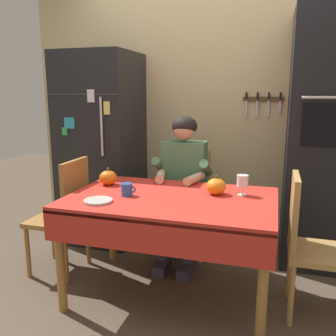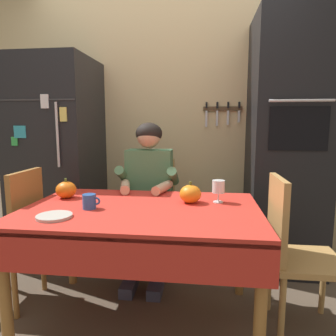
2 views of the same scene
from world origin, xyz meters
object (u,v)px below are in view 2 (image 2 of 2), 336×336
(refrigerator, at_px, (58,161))
(wall_oven, at_px, (287,146))
(coffee_mug, at_px, (90,201))
(pumpkin_medium, at_px, (66,190))
(serving_tray, at_px, (54,216))
(seated_person, at_px, (148,187))
(pumpkin_large, at_px, (190,194))
(chair_behind_person, at_px, (152,208))
(dining_table, at_px, (141,222))
(chair_left_side, at_px, (15,232))
(wine_glass, at_px, (218,187))
(chair_right_side, at_px, (293,248))

(refrigerator, distance_m, wall_oven, 2.01)
(coffee_mug, bearing_deg, refrigerator, 125.18)
(pumpkin_medium, height_order, serving_tray, pumpkin_medium)
(seated_person, bearing_deg, pumpkin_medium, -138.87)
(coffee_mug, xyz_separation_m, pumpkin_large, (0.58, 0.21, 0.01))
(wall_oven, distance_m, chair_behind_person, 1.25)
(dining_table, bearing_deg, pumpkin_large, 29.63)
(wall_oven, relative_size, pumpkin_large, 15.29)
(chair_behind_person, xyz_separation_m, serving_tray, (-0.35, -1.03, 0.24))
(seated_person, xyz_separation_m, coffee_mug, (-0.23, -0.65, 0.05))
(coffee_mug, bearing_deg, pumpkin_large, 19.62)
(wall_oven, bearing_deg, chair_left_side, -157.66)
(dining_table, bearing_deg, chair_behind_person, 95.00)
(wine_glass, relative_size, pumpkin_large, 1.04)
(wall_oven, xyz_separation_m, pumpkin_medium, (-1.60, -0.74, -0.25))
(coffee_mug, bearing_deg, wine_glass, 17.42)
(pumpkin_medium, bearing_deg, wine_glass, 0.43)
(wine_glass, bearing_deg, pumpkin_medium, -179.57)
(wine_glass, bearing_deg, chair_left_side, -177.00)
(chair_left_side, bearing_deg, chair_behind_person, 38.92)
(chair_left_side, distance_m, pumpkin_large, 1.22)
(chair_right_side, relative_size, pumpkin_medium, 6.91)
(refrigerator, bearing_deg, pumpkin_large, -30.27)
(seated_person, height_order, wine_glass, seated_person)
(chair_behind_person, xyz_separation_m, pumpkin_large, (0.35, -0.63, 0.29))
(chair_behind_person, xyz_separation_m, chair_left_side, (-0.83, -0.67, 0.00))
(chair_left_side, distance_m, pumpkin_medium, 0.46)
(chair_behind_person, height_order, wine_glass, chair_behind_person)
(dining_table, distance_m, chair_behind_person, 0.81)
(pumpkin_medium, distance_m, serving_tray, 0.44)
(wall_oven, xyz_separation_m, coffee_mug, (-1.35, -0.97, -0.27))
(refrigerator, height_order, dining_table, refrigerator)
(wall_oven, relative_size, pumpkin_medium, 15.61)
(chair_right_side, bearing_deg, pumpkin_medium, 175.54)
(chair_behind_person, distance_m, wine_glass, 0.86)
(wine_glass, bearing_deg, chair_right_side, -15.33)
(chair_left_side, relative_size, coffee_mug, 8.77)
(chair_left_side, height_order, pumpkin_large, chair_left_side)
(wine_glass, relative_size, pumpkin_medium, 1.06)
(coffee_mug, bearing_deg, chair_right_side, 5.57)
(refrigerator, bearing_deg, dining_table, -42.91)
(chair_behind_person, height_order, chair_left_side, same)
(refrigerator, bearing_deg, chair_right_side, -23.67)
(pumpkin_large, relative_size, pumpkin_medium, 1.02)
(chair_left_side, bearing_deg, refrigerator, 93.70)
(pumpkin_large, xyz_separation_m, serving_tray, (-0.70, -0.40, -0.05))
(refrigerator, height_order, wall_oven, wall_oven)
(chair_left_side, bearing_deg, wall_oven, 22.34)
(chair_left_side, distance_m, serving_tray, 0.64)
(chair_right_side, bearing_deg, chair_behind_person, 143.39)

